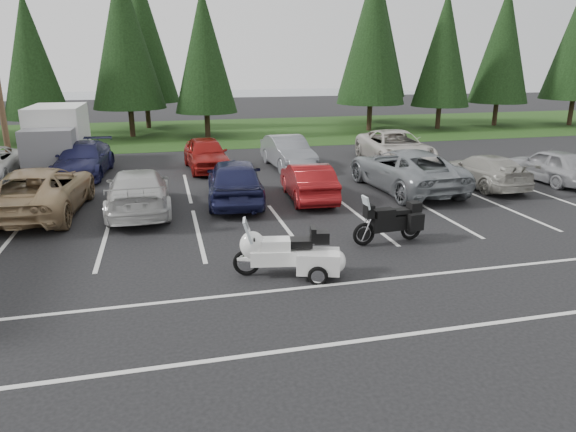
# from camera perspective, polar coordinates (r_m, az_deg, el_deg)

# --- Properties ---
(ground) EXTENTS (120.00, 120.00, 0.00)m
(ground) POSITION_cam_1_polar(r_m,az_deg,el_deg) (15.09, -1.29, -2.50)
(ground) COLOR black
(ground) RESTS_ON ground
(grass_strip) EXTENTS (80.00, 16.00, 0.01)m
(grass_strip) POSITION_cam_1_polar(r_m,az_deg,el_deg) (38.35, -9.21, 9.19)
(grass_strip) COLOR #1B3A12
(grass_strip) RESTS_ON ground
(lake_water) EXTENTS (70.00, 50.00, 0.02)m
(lake_water) POSITION_cam_1_polar(r_m,az_deg,el_deg) (69.44, -8.12, 12.61)
(lake_water) COLOR slate
(lake_water) RESTS_ON ground
(box_truck) EXTENTS (2.40, 5.60, 2.90)m
(box_truck) POSITION_cam_1_polar(r_m,az_deg,el_deg) (27.09, -24.41, 7.86)
(box_truck) COLOR silver
(box_truck) RESTS_ON ground
(stall_markings) EXTENTS (32.00, 16.00, 0.01)m
(stall_markings) POSITION_cam_1_polar(r_m,az_deg,el_deg) (16.95, -2.76, -0.30)
(stall_markings) COLOR silver
(stall_markings) RESTS_ON ground
(conifer_3) EXTENTS (3.87, 3.87, 9.02)m
(conifer_3) POSITION_cam_1_polar(r_m,az_deg,el_deg) (36.08, -26.75, 15.60)
(conifer_3) COLOR #332316
(conifer_3) RESTS_ON ground
(conifer_4) EXTENTS (4.80, 4.80, 11.17)m
(conifer_4) POSITION_cam_1_polar(r_m,az_deg,el_deg) (36.88, -17.74, 18.52)
(conifer_4) COLOR #332316
(conifer_4) RESTS_ON ground
(conifer_5) EXTENTS (4.14, 4.14, 9.63)m
(conifer_5) POSITION_cam_1_polar(r_m,az_deg,el_deg) (35.64, -9.31, 17.69)
(conifer_5) COLOR #332316
(conifer_5) RESTS_ON ground
(conifer_6) EXTENTS (4.93, 4.93, 11.48)m
(conifer_6) POSITION_cam_1_polar(r_m,az_deg,el_deg) (39.06, 9.43, 19.19)
(conifer_6) COLOR #332316
(conifer_6) RESTS_ON ground
(conifer_7) EXTENTS (4.27, 4.27, 9.94)m
(conifer_7) POSITION_cam_1_polar(r_m,az_deg,el_deg) (41.21, 16.93, 17.33)
(conifer_7) COLOR #332316
(conifer_7) RESTS_ON ground
(conifer_8) EXTENTS (4.53, 4.53, 10.56)m
(conifer_8) POSITION_cam_1_polar(r_m,az_deg,el_deg) (44.86, 22.79, 17.14)
(conifer_8) COLOR #332316
(conifer_8) RESTS_ON ground
(conifer_back_b) EXTENTS (4.97, 4.97, 11.58)m
(conifer_back_b) POSITION_cam_1_polar(r_m,az_deg,el_deg) (41.45, -15.94, 18.73)
(conifer_back_b) COLOR #332316
(conifer_back_b) RESTS_ON ground
(conifer_back_c) EXTENTS (5.50, 5.50, 12.81)m
(conifer_back_c) POSITION_cam_1_polar(r_m,az_deg,el_deg) (44.20, 9.51, 19.91)
(conifer_back_c) COLOR #332316
(conifer_back_c) RESTS_ON ground
(car_near_2) EXTENTS (3.13, 5.99, 1.61)m
(car_near_2) POSITION_cam_1_polar(r_m,az_deg,el_deg) (19.22, -25.82, 2.55)
(car_near_2) COLOR #9F835C
(car_near_2) RESTS_ON ground
(car_near_3) EXTENTS (2.17, 5.17, 1.49)m
(car_near_3) POSITION_cam_1_polar(r_m,az_deg,el_deg) (18.25, -16.30, 2.69)
(car_near_3) COLOR #BCBCBA
(car_near_3) RESTS_ON ground
(car_near_4) EXTENTS (2.41, 5.04, 1.66)m
(car_near_4) POSITION_cam_1_polar(r_m,az_deg,el_deg) (18.81, -5.92, 3.97)
(car_near_4) COLOR #191C40
(car_near_4) RESTS_ON ground
(car_near_5) EXTENTS (1.72, 4.25, 1.37)m
(car_near_5) POSITION_cam_1_polar(r_m,az_deg,el_deg) (19.18, 2.25, 3.86)
(car_near_5) COLOR maroon
(car_near_5) RESTS_ON ground
(car_near_6) EXTENTS (3.09, 6.11, 1.66)m
(car_near_6) POSITION_cam_1_polar(r_m,az_deg,el_deg) (21.14, 12.86, 5.07)
(car_near_6) COLOR gray
(car_near_6) RESTS_ON ground
(car_near_7) EXTENTS (2.00, 4.62, 1.32)m
(car_near_7) POSITION_cam_1_polar(r_m,az_deg,el_deg) (22.67, 20.90, 4.73)
(car_near_7) COLOR #9D9A90
(car_near_7) RESTS_ON ground
(car_near_8) EXTENTS (2.07, 4.39, 1.45)m
(car_near_8) POSITION_cam_1_polar(r_m,az_deg,el_deg) (24.67, 27.21, 5.03)
(car_near_8) COLOR #9A9A9E
(car_near_8) RESTS_ON ground
(car_far_1) EXTENTS (2.51, 5.27, 1.48)m
(car_far_1) POSITION_cam_1_polar(r_m,az_deg,el_deg) (24.94, -21.78, 5.84)
(car_far_1) COLOR #1B1D45
(car_far_1) RESTS_ON ground
(car_far_2) EXTENTS (2.10, 4.61, 1.53)m
(car_far_2) POSITION_cam_1_polar(r_m,az_deg,el_deg) (24.79, -9.08, 6.84)
(car_far_2) COLOR maroon
(car_far_2) RESTS_ON ground
(car_far_3) EXTENTS (1.90, 4.71, 1.52)m
(car_far_3) POSITION_cam_1_polar(r_m,az_deg,el_deg) (24.97, -0.01, 7.11)
(car_far_3) COLOR slate
(car_far_3) RESTS_ON ground
(car_far_4) EXTENTS (3.18, 6.08, 1.63)m
(car_far_4) POSITION_cam_1_polar(r_m,az_deg,el_deg) (26.59, 11.82, 7.47)
(car_far_4) COLOR beige
(car_far_4) RESTS_ON ground
(touring_motorcycle) EXTENTS (2.71, 1.25, 1.45)m
(touring_motorcycle) POSITION_cam_1_polar(r_m,az_deg,el_deg) (12.35, -0.71, -3.43)
(touring_motorcycle) COLOR white
(touring_motorcycle) RESTS_ON ground
(cargo_trailer) EXTENTS (1.66, 1.24, 0.68)m
(cargo_trailer) POSITION_cam_1_polar(r_m,az_deg,el_deg) (12.34, 3.36, -5.37)
(cargo_trailer) COLOR white
(cargo_trailer) RESTS_ON ground
(adventure_motorcycle) EXTENTS (2.48, 1.05, 1.47)m
(adventure_motorcycle) POSITION_cam_1_polar(r_m,az_deg,el_deg) (14.80, 11.11, -0.23)
(adventure_motorcycle) COLOR black
(adventure_motorcycle) RESTS_ON ground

